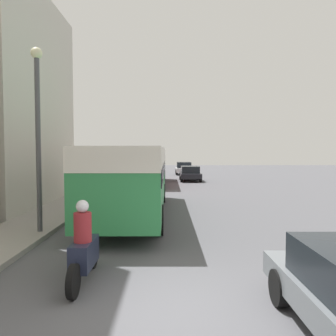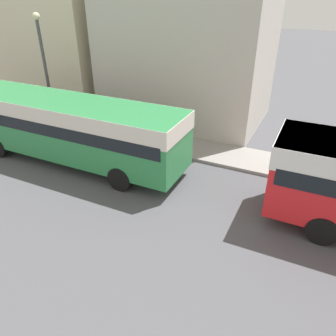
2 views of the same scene
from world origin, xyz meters
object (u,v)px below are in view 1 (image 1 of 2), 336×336
at_px(bus_following, 148,161).
at_px(motorcycle_behind_lead, 82,250).
at_px(car_crossing, 189,173).
at_px(pedestrian_near_curb, 114,171).
at_px(car_far_curb, 183,168).
at_px(bus_lead, 133,171).

height_order(bus_following, motorcycle_behind_lead, bus_following).
relative_size(bus_following, motorcycle_behind_lead, 4.38).
relative_size(car_crossing, pedestrian_near_curb, 2.44).
bearing_deg(car_far_curb, pedestrian_near_curb, 53.38).
distance_m(car_far_curb, pedestrian_near_curb, 11.26).
bearing_deg(bus_following, car_crossing, 35.40).
relative_size(bus_lead, bus_following, 1.11).
bearing_deg(car_far_curb, motorcycle_behind_lead, 83.55).
height_order(bus_following, car_far_curb, bus_following).
xyz_separation_m(car_far_curb, pedestrian_near_curb, (-6.71, -9.03, 0.21)).
xyz_separation_m(motorcycle_behind_lead, car_far_curb, (3.62, 32.02, 0.08)).
bearing_deg(pedestrian_near_curb, bus_following, -32.30).
bearing_deg(bus_lead, pedestrian_near_curb, 102.14).
bearing_deg(motorcycle_behind_lead, car_far_curb, 83.55).
height_order(car_crossing, car_far_curb, car_far_curb).
bearing_deg(bus_lead, bus_following, 90.57).
distance_m(motorcycle_behind_lead, pedestrian_near_curb, 23.20).
distance_m(bus_following, car_far_curb, 11.68).
relative_size(motorcycle_behind_lead, car_crossing, 0.56).
bearing_deg(pedestrian_near_curb, car_crossing, 4.31).
bearing_deg(bus_following, bus_lead, -89.43).
height_order(bus_following, car_crossing, bus_following).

